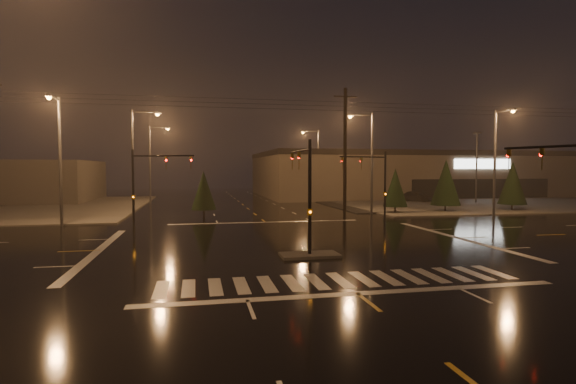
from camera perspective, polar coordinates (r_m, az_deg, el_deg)
name	(u,v)px	position (r m, az deg, el deg)	size (l,w,h in m)	color
ground	(293,244)	(27.15, 0.66, -6.58)	(140.00, 140.00, 0.00)	black
sidewalk_ne	(458,201)	(66.68, 20.81, -1.03)	(36.00, 36.00, 0.12)	#4C4943
median_island	(310,255)	(23.30, 2.76, -8.00)	(3.00, 1.60, 0.15)	#4C4943
crosswalk	(340,280)	(18.63, 6.64, -11.05)	(15.00, 2.60, 0.01)	beige
stop_bar_near	(358,294)	(16.80, 8.82, -12.62)	(16.00, 0.50, 0.01)	beige
stop_bar_far	(265,222)	(37.86, -2.88, -3.85)	(16.00, 0.50, 0.01)	beige
parking_lot	(500,201)	(67.88, 25.28, -1.07)	(50.00, 24.00, 0.08)	black
retail_building	(432,172)	(82.82, 17.86, 2.39)	(60.20, 28.30, 7.20)	brown
signal_mast_median	(305,183)	(23.79, 2.23, 1.15)	(0.25, 4.59, 6.00)	black
signal_mast_ne	(376,177)	(39.34, 11.12, 1.88)	(4.84, 1.86, 6.00)	black
signal_mast_nw	(146,178)	(36.50, -17.59, 1.72)	(4.84, 1.86, 6.00)	black
signal_mast_se	(573,187)	(22.86, 32.50, 0.50)	(1.55, 3.87, 6.00)	black
streetlight_1	(136,155)	(44.52, -18.74, 4.49)	(2.77, 0.32, 10.00)	#38383A
streetlight_2	(152,159)	(60.43, -16.85, 4.09)	(2.77, 0.32, 10.00)	#38383A
streetlight_3	(369,156)	(45.42, 10.25, 4.57)	(2.77, 0.32, 10.00)	#38383A
streetlight_4	(316,160)	(64.42, 3.61, 4.14)	(2.77, 0.32, 10.00)	#38383A
streetlight_5	(59,152)	(38.77, -27.11, 4.57)	(0.32, 2.77, 10.00)	#38383A
streetlight_6	(497,155)	(46.50, 25.03, 4.30)	(0.32, 2.77, 10.00)	#38383A
utility_pole_1	(345,151)	(42.45, 7.25, 5.15)	(2.20, 0.32, 12.00)	black
conifer_0	(395,188)	(46.36, 13.47, 0.55)	(2.44, 2.44, 4.52)	black
conifer_1	(446,182)	(49.58, 19.40, 1.16)	(3.04, 3.04, 5.46)	black
conifer_2	(513,183)	(53.70, 26.62, 1.05)	(2.93, 2.93, 5.29)	black
conifer_3	(204,190)	(42.34, -10.66, 0.21)	(2.30, 2.30, 4.29)	black
car_parked	(417,196)	(62.80, 16.03, -0.53)	(1.84, 4.58, 1.56)	black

